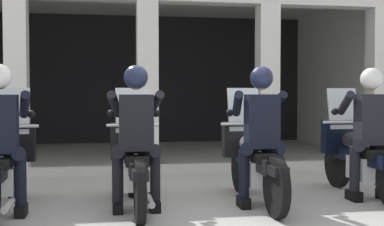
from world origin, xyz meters
name	(u,v)px	position (x,y,z in m)	size (l,w,h in m)	color
ground_plane	(167,169)	(0.00, 3.00, 0.00)	(80.00, 80.00, 0.00)	#999993
station_building	(137,53)	(-0.31, 5.79, 2.15)	(9.53, 5.29, 3.41)	black
kerb_strip	(150,169)	(-0.31, 2.63, 0.06)	(9.03, 0.24, 0.12)	#B7B5AD
motorcycle_far_left	(6,165)	(-2.10, 0.26, 0.50)	(0.62, 2.04, 1.35)	black
police_officer_far_left	(0,127)	(-2.10, -0.02, 0.94)	(0.63, 0.61, 1.58)	black
motorcycle_center_left	(135,162)	(-0.70, 0.25, 0.50)	(0.62, 2.04, 1.35)	black
police_officer_center_left	(136,125)	(-0.70, -0.03, 0.94)	(0.63, 0.61, 1.58)	black
motorcycle_center_right	(254,160)	(0.70, 0.26, 0.50)	(0.62, 2.04, 1.35)	black
police_officer_center_right	(261,124)	(0.70, -0.02, 0.94)	(0.63, 0.61, 1.58)	black
motorcycle_far_right	(358,156)	(2.10, 0.40, 0.50)	(0.62, 2.04, 1.35)	black
police_officer_far_right	(370,122)	(2.10, 0.11, 0.94)	(0.63, 0.61, 1.58)	black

